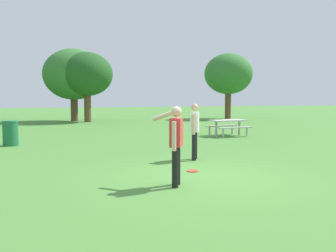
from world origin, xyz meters
TOP-DOWN VIEW (x-y plane):
  - ground_plane at (0.00, 0.00)m, footprint 120.00×120.00m
  - person_thrower at (-0.88, -0.60)m, footprint 0.57×0.81m
  - person_catcher at (0.67, 2.10)m, footprint 0.38×0.54m
  - frisbee at (-0.01, 0.59)m, footprint 0.28×0.28m
  - picnic_table_near at (4.64, 7.45)m, footprint 1.86×1.61m
  - trash_can_beside_table at (-4.79, 7.04)m, footprint 0.59×0.59m
  - tree_slender_mid at (-1.67, 20.53)m, footprint 4.59×4.59m
  - tree_back_left at (-0.77, 19.41)m, footprint 3.83×3.83m
  - tree_back_right at (11.24, 19.76)m, footprint 4.13×4.13m

SIDE VIEW (x-z plane):
  - ground_plane at x=0.00m, z-range 0.00..0.00m
  - frisbee at x=-0.01m, z-range 0.00..0.03m
  - trash_can_beside_table at x=-4.79m, z-range 0.00..0.96m
  - picnic_table_near at x=4.64m, z-range 0.18..0.95m
  - person_catcher at x=0.67m, z-range 0.12..1.76m
  - person_thrower at x=-0.88m, z-range 0.14..1.78m
  - tree_back_left at x=-0.77m, z-range 0.94..6.15m
  - tree_slender_mid at x=-1.67m, z-range 0.81..6.37m
  - tree_back_right at x=11.24m, z-range 1.03..6.67m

